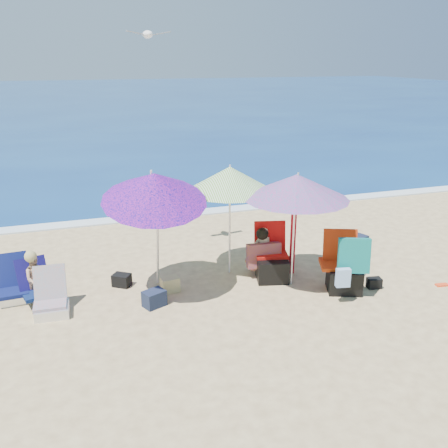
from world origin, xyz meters
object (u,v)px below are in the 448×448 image
object	(u,v)px
umbrella_blue	(154,187)
camp_chair_right	(344,271)
chair_rainbow	(51,302)
camp_chair_left	(272,263)
chair_navy	(14,288)
person_left	(36,278)
seagull	(148,34)
furled_umbrella	(293,235)
person_center	(263,252)
umbrella_striped	(230,179)
umbrella_turquoise	(297,187)

from	to	relation	value
umbrella_blue	camp_chair_right	world-z (taller)	umbrella_blue
chair_rainbow	camp_chair_left	xyz separation A→B (m)	(3.92, 0.13, 0.12)
chair_rainbow	camp_chair_left	world-z (taller)	camp_chair_left
chair_navy	chair_rainbow	bearing A→B (deg)	-49.09
person_left	seagull	world-z (taller)	seagull
furled_umbrella	person_center	bearing A→B (deg)	169.84
seagull	camp_chair_left	bearing A→B (deg)	-41.85
umbrella_blue	chair_navy	world-z (taller)	umbrella_blue
umbrella_striped	camp_chair_right	distance (m)	2.61
furled_umbrella	chair_rainbow	size ratio (longest dim) A/B	1.95
umbrella_blue	person_left	xyz separation A→B (m)	(-2.01, 0.46, -1.53)
umbrella_turquoise	camp_chair_left	distance (m)	1.60
umbrella_blue	umbrella_striped	bearing A→B (deg)	20.63
umbrella_striped	umbrella_turquoise	bearing A→B (deg)	-42.41
umbrella_turquoise	camp_chair_left	xyz separation A→B (m)	(-0.26, 0.35, -1.54)
umbrella_striped	umbrella_blue	size ratio (longest dim) A/B	0.89
chair_navy	umbrella_striped	bearing A→B (deg)	-1.20
person_left	camp_chair_right	bearing A→B (deg)	-14.03
umbrella_blue	furled_umbrella	bearing A→B (deg)	3.67
chair_navy	camp_chair_right	size ratio (longest dim) A/B	0.68
chair_rainbow	person_left	bearing A→B (deg)	113.56
umbrella_striped	furled_umbrella	size ratio (longest dim) A/B	1.50
umbrella_turquoise	chair_rainbow	distance (m)	4.50
umbrella_blue	seagull	size ratio (longest dim) A/B	2.93
seagull	chair_rainbow	bearing A→B (deg)	-139.41
umbrella_turquoise	person_left	bearing A→B (deg)	170.31
furled_umbrella	chair_navy	distance (m)	5.05
umbrella_turquoise	umbrella_blue	xyz separation A→B (m)	(-2.40, 0.29, 0.11)
camp_chair_left	person_left	xyz separation A→B (m)	(-4.15, 0.40, 0.11)
chair_navy	chair_rainbow	distance (m)	0.93
umbrella_striped	person_center	bearing A→B (deg)	-26.73
camp_chair_left	seagull	distance (m)	4.73
person_center	camp_chair_left	bearing A→B (deg)	-65.04
person_center	seagull	size ratio (longest dim) A/B	1.16
umbrella_turquoise	chair_navy	size ratio (longest dim) A/B	2.79
chair_navy	person_center	world-z (taller)	person_center
chair_navy	camp_chair_right	world-z (taller)	camp_chair_right
camp_chair_left	camp_chair_right	distance (m)	1.34
person_center	person_left	world-z (taller)	person_center
furled_umbrella	person_center	world-z (taller)	furled_umbrella
umbrella_striped	person_center	xyz separation A→B (m)	(0.57, -0.29, -1.39)
person_center	person_left	size ratio (longest dim) A/B	1.02
umbrella_turquoise	seagull	size ratio (longest dim) A/B	2.58
chair_navy	camp_chair_right	distance (m)	5.72
camp_chair_right	person_center	bearing A→B (deg)	135.20
seagull	umbrella_blue	bearing A→B (deg)	-99.77
person_center	seagull	world-z (taller)	seagull
umbrella_turquoise	furled_umbrella	world-z (taller)	umbrella_turquoise
furled_umbrella	person_left	world-z (taller)	furled_umbrella
camp_chair_right	seagull	xyz separation A→B (m)	(-2.85, 2.54, 3.94)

